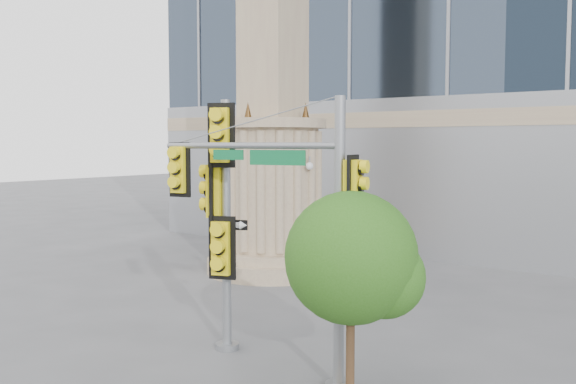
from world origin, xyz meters
The scene contains 4 objects.
monument centered at (-6.00, 9.00, 5.52)m, with size 4.40×4.40×16.60m.
main_signal_pole centered at (0.16, 1.34, 3.17)m, with size 3.96×1.01×5.12m.
secondary_signal_pole centered at (-1.97, 1.87, 3.05)m, with size 0.97×0.70×5.20m.
street_tree centered at (1.54, 1.18, 2.33)m, with size 2.27×2.22×3.54m.
Camera 1 is at (6.75, -7.96, 4.32)m, focal length 40.00 mm.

